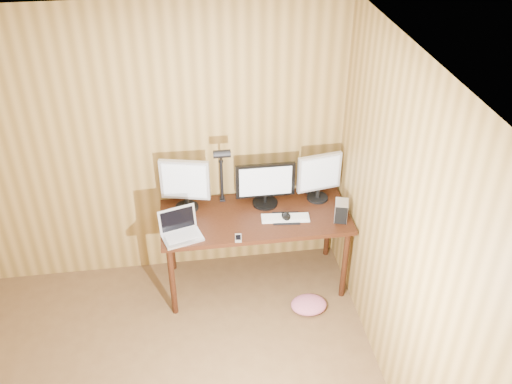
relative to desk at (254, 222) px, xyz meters
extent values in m
plane|color=silver|center=(-0.93, -1.70, 1.87)|extent=(4.00, 4.00, 0.00)
plane|color=olive|center=(-0.93, 0.30, 0.62)|extent=(4.00, 0.00, 4.00)
plane|color=olive|center=(0.82, -1.70, 0.62)|extent=(0.00, 4.00, 4.00)
cube|color=black|center=(0.00, -0.07, 0.10)|extent=(1.60, 0.70, 0.04)
cube|color=black|center=(0.00, 0.25, -0.17)|extent=(1.48, 0.02, 0.51)
cylinder|color=black|center=(-0.74, -0.36, -0.27)|extent=(0.05, 0.05, 0.71)
cylinder|color=black|center=(-0.74, 0.22, -0.27)|extent=(0.05, 0.05, 0.71)
cylinder|color=black|center=(0.74, -0.36, -0.27)|extent=(0.05, 0.05, 0.71)
cylinder|color=black|center=(0.74, 0.22, -0.27)|extent=(0.05, 0.05, 0.71)
cylinder|color=black|center=(0.11, 0.08, 0.13)|extent=(0.22, 0.22, 0.02)
cylinder|color=black|center=(0.11, 0.08, 0.17)|extent=(0.03, 0.03, 0.07)
cube|color=black|center=(0.11, 0.08, 0.36)|extent=(0.51, 0.03, 0.32)
cube|color=silver|center=(0.11, 0.07, 0.36)|extent=(0.45, 0.01, 0.27)
cylinder|color=black|center=(-0.57, 0.12, 0.13)|extent=(0.20, 0.20, 0.02)
cylinder|color=black|center=(-0.57, 0.12, 0.19)|extent=(0.04, 0.04, 0.09)
cube|color=silver|center=(-0.57, 0.12, 0.41)|extent=(0.42, 0.14, 0.36)
cube|color=silver|center=(-0.58, 0.10, 0.41)|extent=(0.36, 0.09, 0.31)
cylinder|color=black|center=(0.58, 0.10, 0.13)|extent=(0.19, 0.19, 0.02)
cylinder|color=black|center=(0.58, 0.10, 0.18)|extent=(0.04, 0.04, 0.08)
cube|color=silver|center=(0.58, 0.10, 0.40)|extent=(0.39, 0.10, 0.34)
cube|color=silver|center=(0.59, 0.08, 0.40)|extent=(0.34, 0.06, 0.29)
cube|color=silver|center=(-0.63, -0.30, 0.13)|extent=(0.36, 0.29, 0.02)
cube|color=silver|center=(-0.66, -0.20, 0.24)|extent=(0.31, 0.13, 0.20)
cube|color=black|center=(-0.66, -0.20, 0.24)|extent=(0.27, 0.11, 0.17)
cube|color=#B2B2B7|center=(-0.63, -0.30, 0.14)|extent=(0.29, 0.20, 0.00)
cube|color=white|center=(0.24, -0.16, 0.13)|extent=(0.41, 0.16, 0.02)
cube|color=white|center=(0.24, -0.16, 0.14)|extent=(0.38, 0.13, 0.00)
cube|color=black|center=(0.25, -0.16, 0.12)|extent=(0.24, 0.21, 0.00)
ellipsoid|color=black|center=(0.25, -0.16, 0.15)|extent=(0.11, 0.13, 0.04)
cube|color=silver|center=(0.71, -0.23, 0.21)|extent=(0.14, 0.17, 0.17)
cube|color=black|center=(0.68, -0.30, 0.21)|extent=(0.10, 0.03, 0.16)
cube|color=silver|center=(-0.18, -0.37, 0.13)|extent=(0.06, 0.11, 0.01)
cube|color=black|center=(-0.18, -0.37, 0.14)|extent=(0.05, 0.07, 0.00)
cylinder|color=black|center=(0.52, 0.21, 0.19)|extent=(0.05, 0.05, 0.13)
cube|color=black|center=(-0.25, 0.20, 0.11)|extent=(0.05, 0.06, 0.06)
cylinder|color=black|center=(-0.25, 0.20, 0.32)|extent=(0.03, 0.03, 0.40)
sphere|color=black|center=(-0.25, 0.20, 0.52)|extent=(0.04, 0.04, 0.04)
cylinder|color=black|center=(-0.25, 0.14, 0.59)|extent=(0.02, 0.14, 0.16)
cylinder|color=black|center=(-0.25, 0.06, 0.67)|extent=(0.14, 0.07, 0.07)
camera|label=1|loc=(-0.56, -3.97, 2.97)|focal=40.00mm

